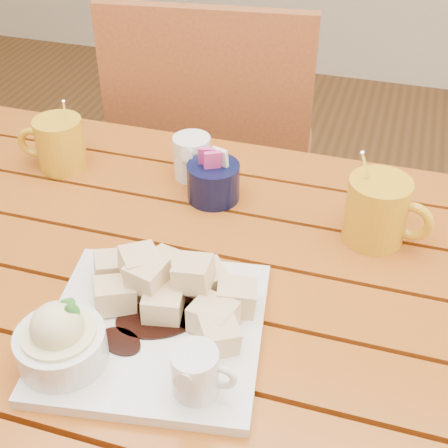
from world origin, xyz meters
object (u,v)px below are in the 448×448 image
(table, at_px, (179,326))
(coffee_mug_left, at_px, (59,143))
(coffee_mug_right, at_px, (379,210))
(chair_far, at_px, (216,162))
(dessert_plate, at_px, (138,322))

(table, bearing_deg, coffee_mug_left, 144.41)
(coffee_mug_right, xyz_separation_m, chair_far, (-0.41, 0.48, -0.27))
(table, height_order, coffee_mug_left, coffee_mug_left)
(table, distance_m, coffee_mug_left, 0.40)
(coffee_mug_right, bearing_deg, table, -134.98)
(coffee_mug_left, bearing_deg, chair_far, 59.81)
(coffee_mug_left, relative_size, coffee_mug_right, 0.91)
(table, relative_size, dessert_plate, 3.81)
(coffee_mug_left, xyz_separation_m, chair_far, (0.16, 0.43, -0.26))
(chair_far, bearing_deg, coffee_mug_left, 62.78)
(coffee_mug_right, distance_m, chair_far, 0.68)
(dessert_plate, distance_m, chair_far, 0.83)
(table, height_order, chair_far, chair_far)
(table, bearing_deg, dessert_plate, -89.76)
(dessert_plate, distance_m, coffee_mug_left, 0.46)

